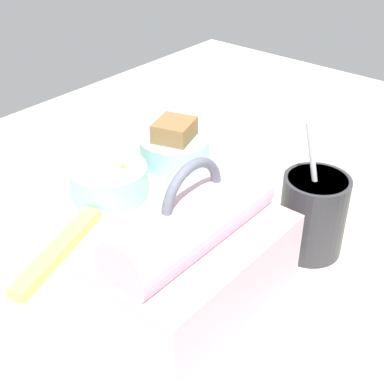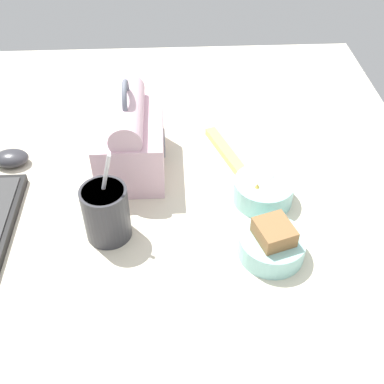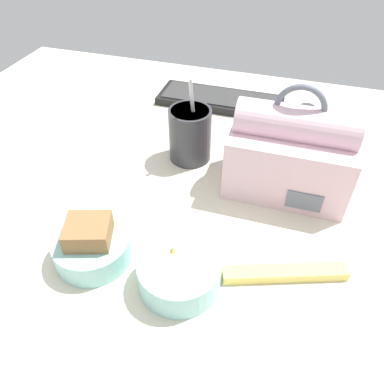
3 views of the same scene
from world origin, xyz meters
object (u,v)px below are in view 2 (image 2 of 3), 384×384
(soup_cup, at_px, (106,212))
(lunch_bag, at_px, (130,138))
(bento_bowl_snacks, at_px, (263,190))
(computer_mouse, at_px, (11,158))
(bento_bowl_sandwich, at_px, (272,244))
(chopstick_case, at_px, (227,153))

(soup_cup, bearing_deg, lunch_bag, -10.43)
(bento_bowl_snacks, xyz_separation_m, computer_mouse, (0.14, 0.53, -0.01))
(bento_bowl_sandwich, height_order, bento_bowl_snacks, bento_bowl_sandwich)
(chopstick_case, bearing_deg, lunch_bag, 97.04)
(bento_bowl_sandwich, bearing_deg, computer_mouse, 61.58)
(lunch_bag, distance_m, computer_mouse, 0.27)
(soup_cup, xyz_separation_m, bento_bowl_snacks, (0.08, -0.30, -0.03))
(lunch_bag, xyz_separation_m, soup_cup, (-0.20, 0.04, -0.02))
(bento_bowl_sandwich, distance_m, bento_bowl_snacks, 0.14)
(bento_bowl_sandwich, bearing_deg, soup_cup, 77.55)
(lunch_bag, height_order, bento_bowl_snacks, lunch_bag)
(soup_cup, distance_m, computer_mouse, 0.32)
(computer_mouse, bearing_deg, bento_bowl_sandwich, -118.42)
(soup_cup, xyz_separation_m, chopstick_case, (0.22, -0.24, -0.05))
(lunch_bag, bearing_deg, chopstick_case, -82.96)
(bento_bowl_snacks, height_order, computer_mouse, bento_bowl_snacks)
(soup_cup, bearing_deg, bento_bowl_sandwich, -102.45)
(computer_mouse, bearing_deg, lunch_bag, -94.36)
(bento_bowl_sandwich, relative_size, bento_bowl_snacks, 0.99)
(soup_cup, distance_m, bento_bowl_snacks, 0.31)
(soup_cup, relative_size, bento_bowl_sandwich, 1.54)
(lunch_bag, xyz_separation_m, bento_bowl_snacks, (-0.12, -0.26, -0.05))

